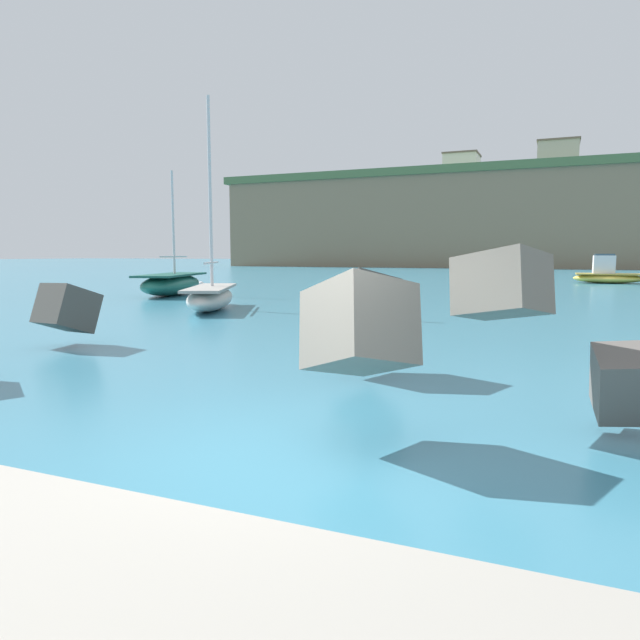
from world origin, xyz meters
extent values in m
plane|color=teal|center=(0.00, 0.00, 0.00)|extent=(400.00, 400.00, 0.00)
cube|color=#4C4944|center=(-0.60, 4.18, 1.14)|extent=(1.50, 1.63, 1.52)
cube|color=slate|center=(1.86, 1.90, 1.75)|extent=(1.24, 1.22, 0.98)
cube|color=#605B56|center=(3.27, 2.10, 0.64)|extent=(0.78, 0.95, 0.98)
cube|color=#4C4944|center=(-7.87, 4.50, 0.88)|extent=(1.32, 1.41, 1.22)
cube|color=slate|center=(0.48, 0.66, 1.32)|extent=(1.46, 1.53, 1.32)
ellipsoid|color=beige|center=(-9.66, 13.06, 0.44)|extent=(3.61, 5.57, 0.88)
cube|color=#9C9991|center=(-9.66, 13.06, 0.84)|extent=(3.32, 5.12, 0.10)
cylinder|color=silver|center=(-9.82, 13.43, 4.43)|extent=(0.12, 0.12, 7.10)
cylinder|color=silver|center=(-9.82, 13.43, 1.78)|extent=(1.42, 3.00, 0.08)
ellipsoid|color=#EAC64C|center=(5.88, 40.71, 0.35)|extent=(4.76, 2.24, 0.70)
cube|color=#AF9539|center=(5.88, 40.71, 0.66)|extent=(4.38, 2.06, 0.10)
cube|color=silver|center=(5.53, 40.70, 1.35)|extent=(1.44, 1.32, 1.30)
cube|color=#334C5B|center=(5.53, 40.70, 2.06)|extent=(1.30, 1.19, 0.12)
ellipsoid|color=#1E6656|center=(-15.87, 18.89, 0.54)|extent=(3.69, 6.48, 1.08)
cube|color=#164C41|center=(-15.87, 18.89, 1.04)|extent=(3.40, 5.96, 0.10)
cylinder|color=silver|center=(-15.99, 19.33, 3.72)|extent=(0.12, 0.12, 5.28)
cylinder|color=silver|center=(-15.99, 19.33, 1.98)|extent=(1.09, 3.57, 0.08)
sphere|color=silver|center=(-17.72, 24.20, 0.22)|extent=(0.44, 0.44, 0.44)
cube|color=#847056|center=(-5.04, 96.68, 6.93)|extent=(89.65, 33.07, 13.86)
cube|color=#4C6B42|center=(-5.04, 96.68, 14.46)|extent=(91.44, 33.73, 1.20)
cube|color=#B2ADA3|center=(1.64, 102.40, 17.94)|extent=(6.46, 6.58, 5.76)
cube|color=#66564C|center=(1.64, 102.40, 20.97)|extent=(6.78, 6.91, 0.30)
cube|color=silver|center=(-15.03, 105.87, 17.72)|extent=(6.03, 6.78, 5.31)
cube|color=#66564C|center=(-15.03, 105.87, 20.52)|extent=(6.33, 7.12, 0.30)
camera|label=1|loc=(2.48, -5.24, 2.13)|focal=31.99mm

